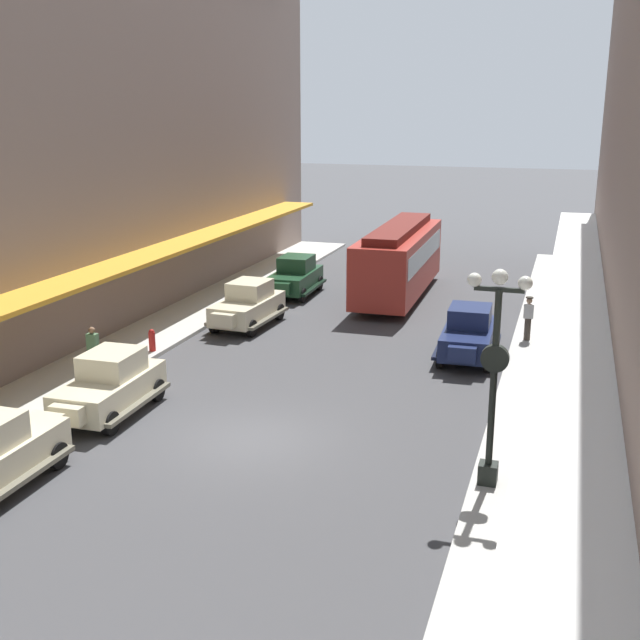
{
  "coord_description": "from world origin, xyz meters",
  "views": [
    {
      "loc": [
        7.81,
        -18.28,
        8.78
      ],
      "look_at": [
        0.0,
        6.0,
        1.8
      ],
      "focal_mm": 44.17,
      "sensor_mm": 36.0,
      "label": 1
    }
  ],
  "objects": [
    {
      "name": "fire_hydrant",
      "position": [
        -6.35,
        5.83,
        0.56
      ],
      "size": [
        0.24,
        0.24,
        0.82
      ],
      "color": "#B21E19",
      "rests_on": "sidewalk_left"
    },
    {
      "name": "sidewalk_right",
      "position": [
        7.5,
        0.0,
        0.07
      ],
      "size": [
        3.0,
        60.0,
        0.15
      ],
      "primitive_type": "cube",
      "color": "#B7B5AD",
      "rests_on": "ground"
    },
    {
      "name": "sidewalk_left",
      "position": [
        -7.5,
        0.0,
        0.07
      ],
      "size": [
        3.0,
        60.0,
        0.15
      ],
      "primitive_type": "cube",
      "color": "#B7B5AD",
      "rests_on": "ground"
    },
    {
      "name": "pedestrian_2",
      "position": [
        7.88,
        -0.14,
        1.01
      ],
      "size": [
        0.36,
        0.28,
        1.67
      ],
      "color": "slate",
      "rests_on": "sidewalk_right"
    },
    {
      "name": "parked_car_0",
      "position": [
        -4.56,
        16.28,
        0.94
      ],
      "size": [
        2.23,
        4.29,
        1.84
      ],
      "color": "#193D23",
      "rests_on": "ground"
    },
    {
      "name": "parked_car_1",
      "position": [
        -4.68,
        0.44,
        0.94
      ],
      "size": [
        2.24,
        4.3,
        1.84
      ],
      "color": "beige",
      "rests_on": "ground"
    },
    {
      "name": "ground_plane",
      "position": [
        0.0,
        0.0,
        0.0
      ],
      "size": [
        200.0,
        200.0,
        0.0
      ],
      "primitive_type": "plane",
      "color": "#424244"
    },
    {
      "name": "pedestrian_0",
      "position": [
        6.53,
        11.45,
        1.01
      ],
      "size": [
        0.36,
        0.28,
        1.67
      ],
      "color": "#4C4238",
      "rests_on": "sidewalk_right"
    },
    {
      "name": "pedestrian_3",
      "position": [
        8.27,
        17.52,
        1.01
      ],
      "size": [
        0.36,
        0.28,
        1.67
      ],
      "color": "#2D2D33",
      "rests_on": "sidewalk_right"
    },
    {
      "name": "streetcar",
      "position": [
        0.24,
        17.25,
        1.9
      ],
      "size": [
        2.69,
        9.65,
        3.46
      ],
      "color": "#A52D23",
      "rests_on": "ground"
    },
    {
      "name": "lamp_post_with_clock",
      "position": [
        6.4,
        -0.95,
        2.99
      ],
      "size": [
        1.42,
        0.44,
        5.16
      ],
      "color": "black",
      "rests_on": "sidewalk_right"
    },
    {
      "name": "pedestrian_1",
      "position": [
        -6.86,
        2.93,
        0.99
      ],
      "size": [
        0.36,
        0.24,
        1.64
      ],
      "color": "slate",
      "rests_on": "sidewalk_left"
    },
    {
      "name": "parked_car_3",
      "position": [
        4.61,
        9.01,
        0.94
      ],
      "size": [
        2.26,
        4.3,
        1.84
      ],
      "color": "#19234C",
      "rests_on": "ground"
    },
    {
      "name": "parked_car_2",
      "position": [
        -4.55,
        10.51,
        0.94
      ],
      "size": [
        2.31,
        4.32,
        1.84
      ],
      "color": "beige",
      "rests_on": "ground"
    }
  ]
}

